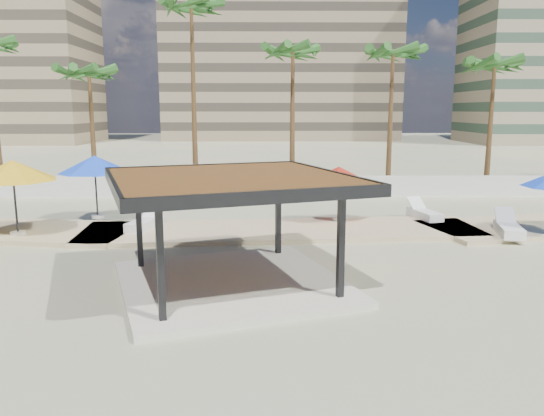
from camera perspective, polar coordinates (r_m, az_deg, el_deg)
The scene contains 16 objects.
ground at distance 14.95m, azimuth -5.88°, elevation -8.78°, with size 200.00×200.00×0.00m, color tan.
promenade at distance 22.27m, azimuth 0.98°, elevation -2.11°, with size 44.45×7.97×0.24m.
boundary_wall at distance 30.39m, azimuth -3.27°, elevation 2.32°, with size 56.00×0.30×1.20m, color silver.
building_mid at distance 92.57m, azimuth 0.92°, elevation 16.31°, with size 38.00×16.00×30.40m.
pavilion_central at distance 14.76m, azimuth -4.49°, elevation -1.36°, with size 7.97×7.97×3.18m.
umbrella_b at distance 22.31m, azimuth -26.14°, elevation 3.62°, with size 3.41×3.41×2.89m.
umbrella_c at distance 22.81m, azimuth 7.20°, elevation 3.62°, with size 3.26×3.26×2.37m.
umbrella_f at distance 24.54m, azimuth -18.54°, elevation 4.46°, with size 4.03×4.03×2.78m.
lounger_a at distance 22.21m, azimuth -13.50°, elevation -1.58°, with size 1.24×2.36×0.85m.
lounger_b at distance 22.50m, azimuth 24.10°, elevation -2.04°, with size 1.24×2.43×0.88m.
lounger_c at distance 24.55m, azimuth 16.05°, elevation -0.58°, with size 1.17×2.25×0.81m.
palm_c at distance 33.82m, azimuth -19.07°, elevation 13.12°, with size 3.00×3.00×7.87m.
palm_d at distance 33.69m, azimuth -8.66°, elevation 19.78°, with size 3.00×3.00×11.75m.
palm_e at distance 32.64m, azimuth 2.25°, elevation 15.87°, with size 3.00×3.00×9.13m.
palm_f at distance 33.68m, azimuth 12.87°, elevation 15.41°, with size 3.00×3.00×9.10m.
palm_g at distance 35.11m, azimuth 22.81°, elevation 13.54°, with size 3.00×3.00×8.37m.
Camera 1 is at (1.32, -14.05, 4.93)m, focal length 35.00 mm.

